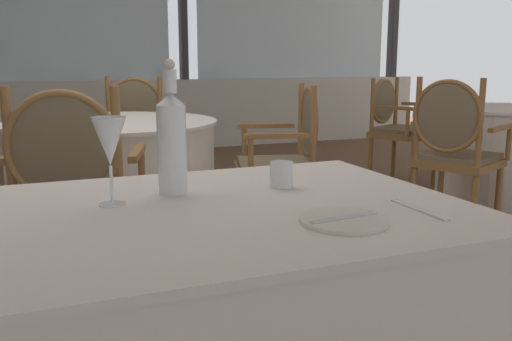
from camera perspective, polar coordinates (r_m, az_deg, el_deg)
name	(u,v)px	position (r m, az deg, el deg)	size (l,w,h in m)	color
ground_plane	(101,269)	(3.10, -15.44, -9.64)	(13.42, 13.42, 0.00)	brown
window_wall_far	(52,52)	(6.77, -20.00, 11.19)	(9.64, 0.14, 2.92)	beige
side_plate	(344,220)	(1.24, 8.90, -5.00)	(0.19, 0.19, 0.01)	silver
butter_knife	(344,218)	(1.24, 8.91, -4.77)	(0.17, 0.02, 0.00)	silver
dinner_fork	(419,209)	(1.37, 16.19, -3.82)	(0.20, 0.02, 0.00)	silver
water_bottle	(172,140)	(1.48, -8.54, 3.05)	(0.08, 0.08, 0.35)	white
wine_glass	(109,143)	(1.38, -14.65, 2.71)	(0.08, 0.08, 0.21)	white
water_tumbler	(282,174)	(1.55, 2.61, -0.40)	(0.06, 0.06, 0.07)	white
background_table_0	(114,182)	(3.45, -14.17, -1.13)	(1.23, 1.23, 0.73)	white
dining_chair_0_0	(73,186)	(2.40, -18.07, -1.52)	(0.62, 0.57, 0.98)	olive
dining_chair_0_1	(288,150)	(3.42, 3.27, 2.07)	(0.57, 0.62, 0.94)	olive
dining_chair_0_2	(134,129)	(4.44, -12.30, 4.11)	(0.62, 0.57, 0.96)	olive
background_table_1	(505,156)	(4.67, 23.95, 1.39)	(1.03, 1.03, 0.73)	white
dining_chair_1_1	(396,122)	(5.02, 14.01, 4.81)	(0.64, 0.61, 0.93)	olive
dining_chair_1_2	(454,143)	(3.77, 19.40, 2.63)	(0.61, 0.64, 0.98)	olive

